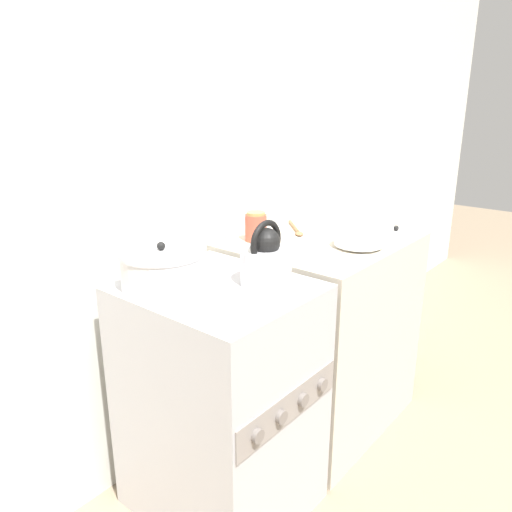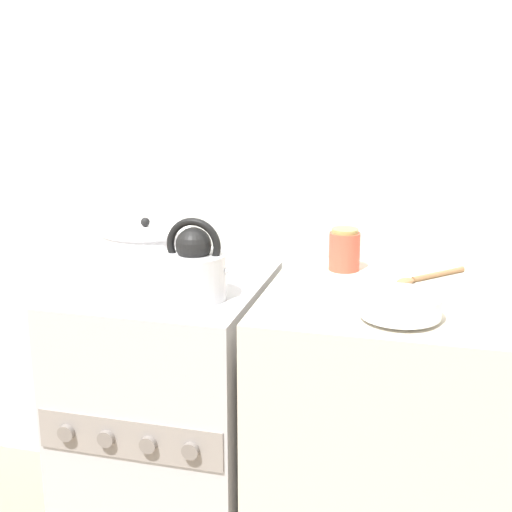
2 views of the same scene
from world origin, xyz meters
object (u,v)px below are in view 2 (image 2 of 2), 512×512
(enamel_bowl, at_px, (400,306))
(cooking_pot, at_px, (146,247))
(kettle, at_px, (195,268))
(stove, at_px, (172,421))
(storage_jar, at_px, (344,250))

(enamel_bowl, bearing_deg, cooking_pot, 159.51)
(kettle, bearing_deg, cooking_pot, 135.19)
(enamel_bowl, bearing_deg, stove, 166.47)
(kettle, xyz_separation_m, enamel_bowl, (0.54, -0.05, -0.04))
(enamel_bowl, xyz_separation_m, storage_jar, (-0.19, 0.38, 0.03))
(stove, xyz_separation_m, cooking_pot, (-0.12, 0.13, 0.50))
(kettle, height_order, cooking_pot, kettle)
(cooking_pot, bearing_deg, stove, -47.95)
(enamel_bowl, height_order, storage_jar, storage_jar)
(enamel_bowl, distance_m, storage_jar, 0.43)
(stove, height_order, cooking_pot, cooking_pot)
(stove, height_order, kettle, kettle)
(stove, bearing_deg, storage_jar, 25.69)
(kettle, height_order, enamel_bowl, kettle)
(stove, bearing_deg, enamel_bowl, -13.53)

